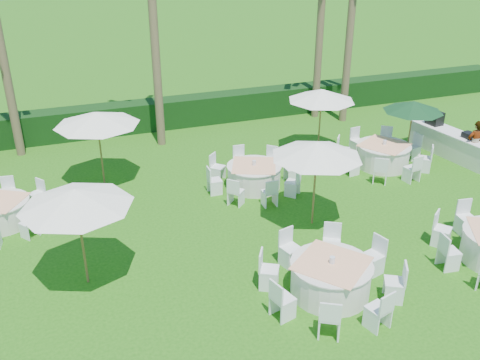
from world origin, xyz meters
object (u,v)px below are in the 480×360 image
object	(u,v)px
umbrella_d	(322,95)
banquet_table_e	(254,176)
umbrella_c	(97,118)
umbrella_green	(413,106)
banquet_table_b	(331,277)
buffet_table	(456,145)
banquet_table_d	(0,212)
umbrella_a	(76,198)
umbrella_b	(317,150)
staff_person	(475,144)
banquet_table_f	(383,155)

from	to	relation	value
umbrella_d	banquet_table_e	bearing A→B (deg)	-150.61
umbrella_c	umbrella_green	distance (m)	10.98
banquet_table_b	umbrella_c	xyz separation A→B (m)	(-4.25, 7.91, 1.84)
umbrella_green	buffet_table	distance (m)	2.38
banquet_table_d	umbrella_a	xyz separation A→B (m)	(2.06, -3.75, 1.93)
umbrella_c	umbrella_green	xyz separation A→B (m)	(10.83, -1.76, -0.26)
umbrella_a	buffet_table	bearing A→B (deg)	13.30
banquet_table_e	umbrella_c	distance (m)	5.39
banquet_table_d	umbrella_b	xyz separation A→B (m)	(8.51, -3.07, 1.93)
umbrella_b	umbrella_green	size ratio (longest dim) A/B	1.15
banquet_table_e	staff_person	distance (m)	8.06
umbrella_d	buffet_table	bearing A→B (deg)	-25.09
umbrella_c	staff_person	xyz separation A→B (m)	(12.60, -3.14, -1.43)
banquet_table_e	buffet_table	bearing A→B (deg)	-1.77
banquet_table_b	staff_person	xyz separation A→B (m)	(8.35, 4.77, 0.42)
umbrella_b	umbrella_green	bearing A→B (deg)	29.29
umbrella_d	umbrella_green	xyz separation A→B (m)	(2.83, -1.63, -0.25)
umbrella_b	umbrella_d	size ratio (longest dim) A/B	1.03
banquet_table_e	umbrella_d	bearing A→B (deg)	29.39
umbrella_green	umbrella_d	bearing A→B (deg)	149.98
staff_person	buffet_table	bearing A→B (deg)	-82.71
banquet_table_d	umbrella_green	world-z (taller)	umbrella_green
umbrella_b	buffet_table	size ratio (longest dim) A/B	0.62
umbrella_d	banquet_table_f	bearing A→B (deg)	-49.91
umbrella_a	umbrella_d	size ratio (longest dim) A/B	1.05
banquet_table_b	umbrella_d	bearing A→B (deg)	64.26
umbrella_a	staff_person	world-z (taller)	umbrella_a
umbrella_b	umbrella_green	distance (m)	6.28
banquet_table_e	banquet_table_f	distance (m)	4.97
banquet_table_f	umbrella_b	distance (m)	5.42
banquet_table_b	staff_person	bearing A→B (deg)	29.75
banquet_table_d	umbrella_d	xyz separation A→B (m)	(11.15, 1.63, 1.88)
umbrella_b	umbrella_d	bearing A→B (deg)	60.68
umbrella_c	staff_person	size ratio (longest dim) A/B	1.60
banquet_table_b	umbrella_c	size ratio (longest dim) A/B	1.22
banquet_table_b	umbrella_b	distance (m)	3.78
banquet_table_b	umbrella_d	world-z (taller)	umbrella_d
banquet_table_e	umbrella_d	size ratio (longest dim) A/B	1.26
umbrella_b	banquet_table_f	bearing A→B (deg)	33.42
umbrella_a	umbrella_c	distance (m)	5.61
umbrella_d	staff_person	world-z (taller)	umbrella_d
umbrella_a	umbrella_d	bearing A→B (deg)	30.61
staff_person	banquet_table_b	bearing A→B (deg)	36.22
banquet_table_d	umbrella_b	distance (m)	9.25
banquet_table_f	umbrella_d	bearing A→B (deg)	130.09
umbrella_d	buffet_table	xyz separation A→B (m)	(4.58, -2.15, -1.78)
banquet_table_d	banquet_table_f	size ratio (longest dim) A/B	0.90
umbrella_c	umbrella_d	size ratio (longest dim) A/B	1.10
banquet_table_f	umbrella_b	xyz separation A→B (m)	(-4.24, -2.80, 1.89)
umbrella_c	buffet_table	size ratio (longest dim) A/B	0.67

